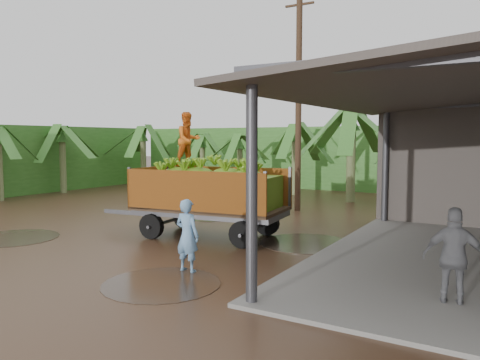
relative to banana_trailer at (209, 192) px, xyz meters
name	(u,v)px	position (x,y,z in m)	size (l,w,h in m)	color
ground	(157,236)	(-1.42, -0.70, -1.35)	(100.00, 100.00, 0.00)	black
hedge_north	(304,157)	(-3.42, 15.30, 0.45)	(22.00, 3.00, 3.60)	#2D661E
hedge_west	(1,160)	(-15.42, 3.30, 0.45)	(3.00, 18.00, 3.60)	#2D661E
banana_trailer	(209,192)	(0.00, 0.00, 0.00)	(6.17, 2.60, 3.73)	#AA5D18
man_blue	(187,235)	(1.65, -3.28, -0.54)	(0.58, 0.38, 1.60)	#6E9DC9
man_grey	(454,258)	(6.91, -2.71, -0.47)	(1.02, 0.43, 1.74)	slate
utility_pole	(299,100)	(0.18, 6.04, 3.11)	(1.20, 0.24, 8.79)	#47301E
banana_plants	(183,160)	(-5.70, 6.14, 0.55)	(24.98, 20.82, 4.47)	#2D661E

